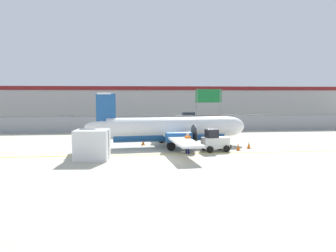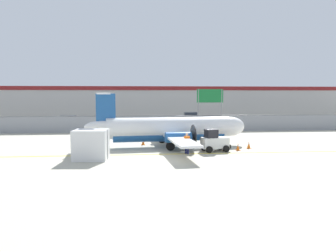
{
  "view_description": "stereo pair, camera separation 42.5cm",
  "coord_description": "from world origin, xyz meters",
  "px_view_note": "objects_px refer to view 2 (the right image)",
  "views": [
    {
      "loc": [
        -3.13,
        -23.7,
        4.74
      ],
      "look_at": [
        0.23,
        6.91,
        1.8
      ],
      "focal_mm": 35.0,
      "sensor_mm": 36.0,
      "label": 1
    },
    {
      "loc": [
        -2.71,
        -23.74,
        4.74
      ],
      "look_at": [
        0.23,
        6.91,
        1.8
      ],
      "focal_mm": 35.0,
      "sensor_mm": 36.0,
      "label": 2
    }
  ],
  "objects_px": {
    "commuter_airplane": "(172,129)",
    "traffic_cone_near_left": "(238,147)",
    "parked_car_0": "(69,121)",
    "parked_car_1": "(100,122)",
    "highway_sign": "(210,99)",
    "baggage_tug": "(214,141)",
    "traffic_cone_near_right": "(249,145)",
    "traffic_cone_far_right": "(143,142)",
    "parked_car_3": "(190,117)",
    "parked_car_4": "(239,121)",
    "ground_crew_worker": "(187,142)",
    "traffic_cone_far_left": "(170,143)",
    "parked_car_2": "(151,121)",
    "cargo_container": "(91,145)"
  },
  "relations": [
    {
      "from": "traffic_cone_far_left",
      "to": "parked_car_4",
      "type": "bearing_deg",
      "value": 55.25
    },
    {
      "from": "traffic_cone_far_right",
      "to": "baggage_tug",
      "type": "bearing_deg",
      "value": -35.36
    },
    {
      "from": "ground_crew_worker",
      "to": "parked_car_2",
      "type": "relative_size",
      "value": 0.4
    },
    {
      "from": "traffic_cone_near_left",
      "to": "commuter_airplane",
      "type": "bearing_deg",
      "value": 153.6
    },
    {
      "from": "traffic_cone_near_left",
      "to": "traffic_cone_far_right",
      "type": "height_order",
      "value": "same"
    },
    {
      "from": "ground_crew_worker",
      "to": "traffic_cone_near_right",
      "type": "relative_size",
      "value": 2.66
    },
    {
      "from": "cargo_container",
      "to": "traffic_cone_near_left",
      "type": "height_order",
      "value": "cargo_container"
    },
    {
      "from": "commuter_airplane",
      "to": "parked_car_2",
      "type": "relative_size",
      "value": 3.77
    },
    {
      "from": "parked_car_0",
      "to": "parked_car_4",
      "type": "height_order",
      "value": "same"
    },
    {
      "from": "parked_car_1",
      "to": "highway_sign",
      "type": "bearing_deg",
      "value": -17.96
    },
    {
      "from": "traffic_cone_near_right",
      "to": "parked_car_1",
      "type": "xyz_separation_m",
      "value": [
        -15.11,
        19.74,
        0.58
      ]
    },
    {
      "from": "ground_crew_worker",
      "to": "parked_car_2",
      "type": "height_order",
      "value": "same"
    },
    {
      "from": "parked_car_0",
      "to": "parked_car_3",
      "type": "height_order",
      "value": "same"
    },
    {
      "from": "cargo_container",
      "to": "parked_car_3",
      "type": "xyz_separation_m",
      "value": [
        12.67,
        32.67,
        -0.21
      ]
    },
    {
      "from": "traffic_cone_far_right",
      "to": "parked_car_4",
      "type": "bearing_deg",
      "value": 48.29
    },
    {
      "from": "traffic_cone_far_right",
      "to": "parked_car_3",
      "type": "xyz_separation_m",
      "value": [
        8.72,
        25.97,
        0.58
      ]
    },
    {
      "from": "baggage_tug",
      "to": "parked_car_4",
      "type": "bearing_deg",
      "value": 57.31
    },
    {
      "from": "traffic_cone_near_right",
      "to": "parked_car_1",
      "type": "height_order",
      "value": "parked_car_1"
    },
    {
      "from": "traffic_cone_far_left",
      "to": "traffic_cone_near_right",
      "type": "bearing_deg",
      "value": -15.7
    },
    {
      "from": "commuter_airplane",
      "to": "highway_sign",
      "type": "bearing_deg",
      "value": 59.38
    },
    {
      "from": "traffic_cone_far_right",
      "to": "highway_sign",
      "type": "xyz_separation_m",
      "value": [
        9.33,
        12.86,
        3.83
      ]
    },
    {
      "from": "traffic_cone_far_right",
      "to": "highway_sign",
      "type": "bearing_deg",
      "value": 54.03
    },
    {
      "from": "baggage_tug",
      "to": "traffic_cone_far_left",
      "type": "height_order",
      "value": "baggage_tug"
    },
    {
      "from": "traffic_cone_near_right",
      "to": "parked_car_2",
      "type": "relative_size",
      "value": 0.15
    },
    {
      "from": "ground_crew_worker",
      "to": "parked_car_0",
      "type": "distance_m",
      "value": 27.33
    },
    {
      "from": "cargo_container",
      "to": "parked_car_1",
      "type": "bearing_deg",
      "value": 99.59
    },
    {
      "from": "ground_crew_worker",
      "to": "parked_car_1",
      "type": "xyz_separation_m",
      "value": [
        -9.22,
        21.87,
        -0.06
      ]
    },
    {
      "from": "parked_car_0",
      "to": "parked_car_1",
      "type": "relative_size",
      "value": 0.99
    },
    {
      "from": "parked_car_2",
      "to": "ground_crew_worker",
      "type": "bearing_deg",
      "value": -87.45
    },
    {
      "from": "traffic_cone_near_left",
      "to": "traffic_cone_near_right",
      "type": "bearing_deg",
      "value": 35.55
    },
    {
      "from": "parked_car_1",
      "to": "traffic_cone_near_right",
      "type": "bearing_deg",
      "value": -55.98
    },
    {
      "from": "parked_car_4",
      "to": "traffic_cone_far_left",
      "type": "bearing_deg",
      "value": -126.01
    },
    {
      "from": "traffic_cone_near_right",
      "to": "traffic_cone_far_right",
      "type": "distance_m",
      "value": 9.75
    },
    {
      "from": "commuter_airplane",
      "to": "traffic_cone_near_left",
      "type": "distance_m",
      "value": 6.17
    },
    {
      "from": "traffic_cone_near_right",
      "to": "highway_sign",
      "type": "relative_size",
      "value": 0.12
    },
    {
      "from": "traffic_cone_near_left",
      "to": "parked_car_0",
      "type": "height_order",
      "value": "parked_car_0"
    },
    {
      "from": "traffic_cone_far_left",
      "to": "highway_sign",
      "type": "relative_size",
      "value": 0.12
    },
    {
      "from": "baggage_tug",
      "to": "traffic_cone_near_right",
      "type": "distance_m",
      "value": 3.67
    },
    {
      "from": "baggage_tug",
      "to": "cargo_container",
      "type": "xyz_separation_m",
      "value": [
        -9.82,
        -2.53,
        0.24
      ]
    },
    {
      "from": "parked_car_3",
      "to": "parked_car_4",
      "type": "distance_m",
      "value": 11.29
    },
    {
      "from": "commuter_airplane",
      "to": "parked_car_1",
      "type": "height_order",
      "value": "commuter_airplane"
    },
    {
      "from": "traffic_cone_far_left",
      "to": "cargo_container",
      "type": "bearing_deg",
      "value": -138.66
    },
    {
      "from": "traffic_cone_far_left",
      "to": "parked_car_2",
      "type": "bearing_deg",
      "value": 93.15
    },
    {
      "from": "traffic_cone_near_right",
      "to": "traffic_cone_far_left",
      "type": "height_order",
      "value": "same"
    },
    {
      "from": "ground_crew_worker",
      "to": "highway_sign",
      "type": "height_order",
      "value": "highway_sign"
    },
    {
      "from": "traffic_cone_far_right",
      "to": "highway_sign",
      "type": "relative_size",
      "value": 0.12
    },
    {
      "from": "ground_crew_worker",
      "to": "traffic_cone_far_right",
      "type": "xyz_separation_m",
      "value": [
        -3.41,
        5.08,
        -0.64
      ]
    },
    {
      "from": "baggage_tug",
      "to": "parked_car_3",
      "type": "relative_size",
      "value": 0.58
    },
    {
      "from": "ground_crew_worker",
      "to": "parked_car_2",
      "type": "xyz_separation_m",
      "value": [
        -1.89,
        21.64,
        -0.06
      ]
    },
    {
      "from": "baggage_tug",
      "to": "parked_car_3",
      "type": "distance_m",
      "value": 30.27
    }
  ]
}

